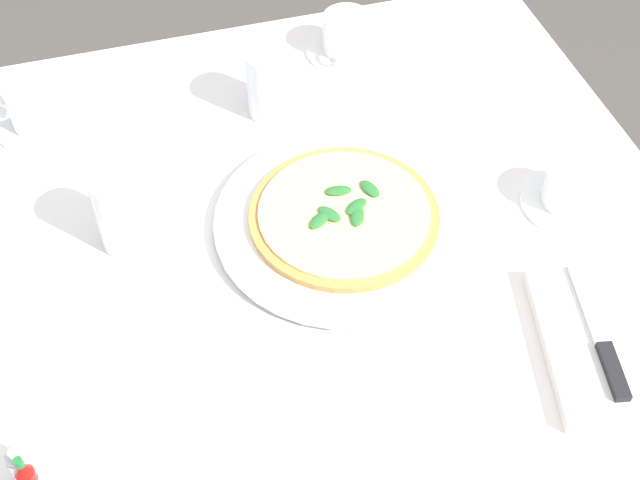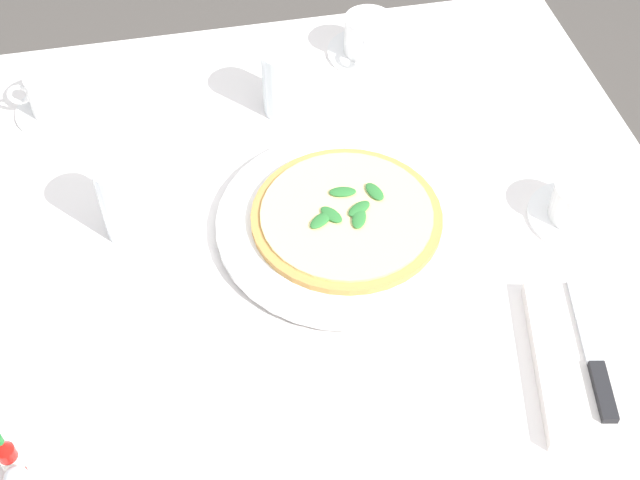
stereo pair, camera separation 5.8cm
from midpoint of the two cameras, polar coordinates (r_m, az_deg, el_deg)
dining_table at (r=1.20m, az=-0.29°, el=-6.26°), size 1.09×1.09×0.75m
pizza_plate at (r=1.13m, az=3.25°, el=1.10°), size 0.35×0.35×0.02m
pizza at (r=1.12m, az=3.29°, el=1.58°), size 0.25×0.25×0.02m
coffee_cup_right_edge at (r=1.41m, az=4.43°, el=13.33°), size 0.13×0.13×0.07m
coffee_cup_back_corner at (r=1.34m, az=-16.20°, el=9.23°), size 0.13×0.13×0.07m
coffee_cup_near_left at (r=1.20m, az=18.38°, el=2.22°), size 0.13×0.13×0.06m
water_glass_center_back at (r=1.29m, az=-0.97°, el=10.42°), size 0.07×0.07×0.11m
water_glass_near_right at (r=1.12m, az=-11.40°, el=2.42°), size 0.07×0.07×0.12m
napkin_folded at (r=1.06m, az=19.23°, el=-7.82°), size 0.24×0.18×0.02m
dinner_knife at (r=1.05m, az=19.38°, el=-7.27°), size 0.19×0.06×0.01m
hot_sauce_bottle at (r=0.96m, az=-18.40°, el=-13.81°), size 0.02×0.02×0.08m
salt_shaker at (r=0.98m, az=-18.84°, el=-12.68°), size 0.03×0.03×0.06m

